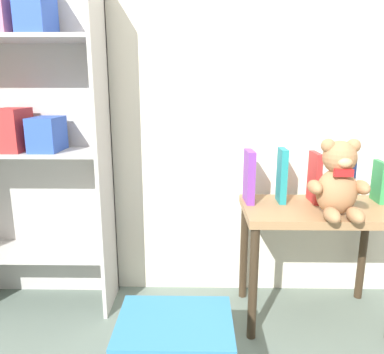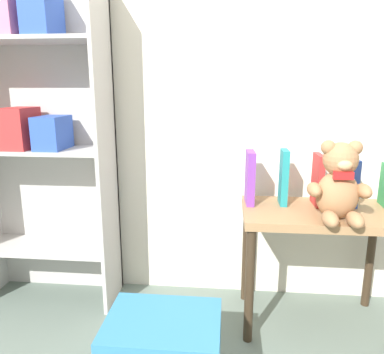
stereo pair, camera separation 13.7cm
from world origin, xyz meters
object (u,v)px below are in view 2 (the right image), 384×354
at_px(display_table, 318,229).
at_px(book_standing_purple, 250,178).
at_px(teddy_bear, 339,184).
at_px(book_standing_teal, 284,177).
at_px(bookshelf_side, 41,126).
at_px(book_standing_red, 318,180).
at_px(book_standing_blue, 352,182).

height_order(display_table, book_standing_purple, book_standing_purple).
xyz_separation_m(teddy_bear, book_standing_teal, (-0.19, 0.20, -0.02)).
distance_m(bookshelf_side, book_standing_red, 1.36).
bearing_deg(book_standing_red, display_table, -91.67).
bearing_deg(display_table, book_standing_teal, 152.71).
relative_size(book_standing_purple, book_standing_red, 1.04).
bearing_deg(book_standing_purple, display_table, -16.45).
distance_m(bookshelf_side, display_table, 1.41).
height_order(bookshelf_side, book_standing_red, bookshelf_side).
relative_size(display_table, book_standing_blue, 3.09).
height_order(bookshelf_side, book_standing_blue, bookshelf_side).
bearing_deg(book_standing_blue, bookshelf_side, 177.14).
bearing_deg(book_standing_teal, book_standing_purple, -178.32).
bearing_deg(book_standing_blue, book_standing_purple, -179.68).
bearing_deg(book_standing_red, book_standing_blue, 0.95).
height_order(bookshelf_side, teddy_bear, bookshelf_side).
distance_m(display_table, book_standing_blue, 0.27).
height_order(display_table, teddy_bear, teddy_bear).
height_order(book_standing_purple, book_standing_teal, book_standing_teal).
relative_size(bookshelf_side, book_standing_blue, 7.27).
bearing_deg(teddy_bear, book_standing_teal, 134.82).
xyz_separation_m(display_table, book_standing_teal, (-0.15, 0.08, 0.22)).
height_order(teddy_bear, book_standing_purple, teddy_bear).
height_order(book_standing_purple, book_standing_red, book_standing_purple).
height_order(bookshelf_side, book_standing_purple, bookshelf_side).
height_order(bookshelf_side, display_table, bookshelf_side).
distance_m(bookshelf_side, book_standing_teal, 1.21).
distance_m(teddy_bear, book_standing_blue, 0.24).
height_order(book_standing_purple, book_standing_blue, book_standing_purple).
height_order(book_standing_red, book_standing_blue, book_standing_red).
xyz_separation_m(bookshelf_side, teddy_bear, (1.38, -0.25, -0.20)).
bearing_deg(book_standing_blue, book_standing_teal, -179.49).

